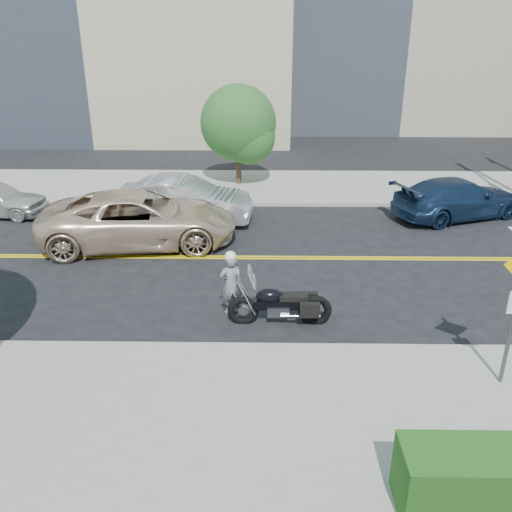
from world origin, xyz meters
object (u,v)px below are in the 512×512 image
at_px(motorcyclist, 231,283).
at_px(motorcycle, 280,296).
at_px(parked_car_blue, 458,198).
at_px(suv, 139,219).
at_px(parked_car_silver, 183,200).

bearing_deg(motorcyclist, motorcycle, 144.31).
bearing_deg(parked_car_blue, suv, 83.17).
relative_size(motorcyclist, parked_car_silver, 0.34).
bearing_deg(suv, parked_car_silver, -34.69).
relative_size(motorcycle, parked_car_silver, 0.49).
bearing_deg(parked_car_blue, parked_car_silver, 72.58).
relative_size(suv, parked_car_blue, 1.24).
distance_m(motorcyclist, suv, 5.51).
relative_size(suv, parked_car_silver, 1.27).
xyz_separation_m(motorcycle, parked_car_silver, (-3.25, 7.12, 0.08)).
bearing_deg(parked_car_silver, motorcycle, -150.90).
height_order(motorcycle, suv, suv).
distance_m(motorcycle, parked_car_blue, 10.20).
distance_m(motorcyclist, parked_car_silver, 6.97).
distance_m(suv, parked_car_blue, 11.35).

